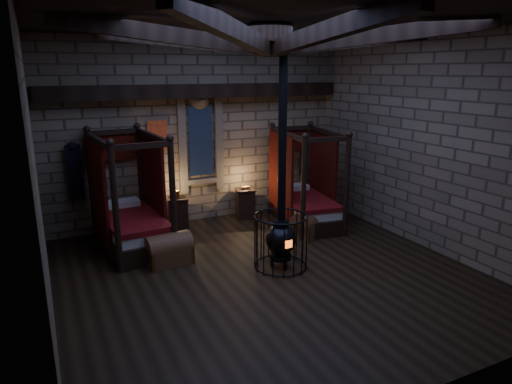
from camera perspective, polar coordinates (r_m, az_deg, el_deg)
name	(u,v)px	position (r m, az deg, el deg)	size (l,w,h in m)	color
room	(267,54)	(7.53, 1.41, 16.82)	(7.02, 7.02, 4.29)	black
bed_left	(131,220)	(9.59, -15.39, -3.40)	(1.31, 2.27, 2.29)	black
bed_right	(304,201)	(10.75, 6.08, -1.10)	(1.40, 2.23, 2.18)	black
trunk_left	(169,250)	(8.68, -10.84, -7.17)	(0.86, 0.59, 0.60)	brown
trunk_right	(309,224)	(10.03, 6.69, -3.96)	(0.94, 0.79, 0.59)	brown
nightstand_left	(178,213)	(10.46, -9.69, -2.59)	(0.56, 0.54, 0.91)	black
nightstand_right	(245,203)	(11.08, -1.34, -1.41)	(0.54, 0.52, 0.79)	black
stove	(281,236)	(8.27, 3.13, -5.50)	(0.98, 0.98, 4.05)	black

